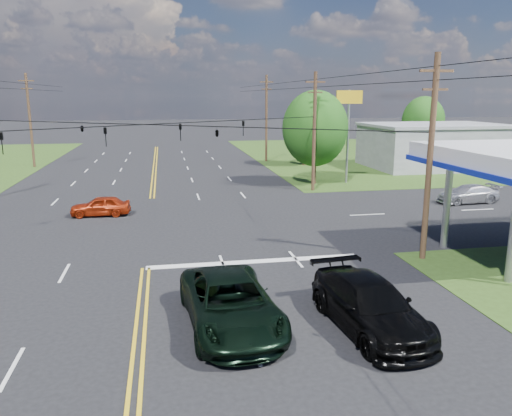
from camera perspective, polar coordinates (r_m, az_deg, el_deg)
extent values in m
plane|color=black|center=(30.90, -12.06, -1.87)|extent=(280.00, 280.00, 0.00)
cube|color=#2A4415|center=(71.06, 18.23, 5.89)|extent=(46.00, 48.00, 0.03)
cube|color=silver|center=(23.55, -0.18, -6.18)|extent=(10.00, 0.50, 0.02)
cube|color=slate|center=(57.99, 19.67, 6.59)|extent=(14.00, 10.00, 4.40)
cylinder|color=#A5A5AA|center=(26.96, 21.01, 0.51)|extent=(0.36, 0.36, 4.65)
cylinder|color=#3B2919|center=(24.29, 19.25, 5.21)|extent=(0.28, 0.28, 9.50)
cube|color=#3B2919|center=(24.15, 19.95, 14.53)|extent=(1.60, 0.12, 0.12)
cube|color=#3B2919|center=(24.13, 19.80, 12.64)|extent=(1.20, 0.10, 0.10)
cylinder|color=#3B2919|center=(40.84, 6.66, 8.57)|extent=(0.28, 0.28, 9.50)
cube|color=#3B2919|center=(40.75, 6.81, 14.12)|extent=(1.60, 0.12, 0.12)
cube|color=#3B2919|center=(40.74, 6.78, 12.99)|extent=(1.20, 0.10, 0.10)
cylinder|color=#3B2919|center=(59.65, -24.41, 9.05)|extent=(0.28, 0.28, 10.00)
cube|color=#3B2919|center=(59.62, -24.79, 13.07)|extent=(1.60, 0.12, 0.12)
cube|color=#3B2919|center=(59.60, -24.72, 12.31)|extent=(1.20, 0.10, 0.10)
cylinder|color=#3B2919|center=(59.22, 1.19, 10.14)|extent=(0.28, 0.28, 10.00)
cube|color=#3B2919|center=(59.18, 1.21, 14.21)|extent=(1.60, 0.12, 0.12)
cube|color=#3B2919|center=(59.16, 1.21, 13.43)|extent=(1.20, 0.10, 0.10)
imported|color=black|center=(26.60, -27.05, 6.59)|extent=(0.17, 0.21, 1.05)
imported|color=black|center=(28.74, -16.81, 7.78)|extent=(0.17, 0.21, 1.05)
imported|color=black|center=(31.46, -8.63, 8.55)|extent=(0.17, 0.21, 1.05)
imported|color=black|center=(34.93, -1.47, 9.08)|extent=(0.17, 0.21, 1.05)
imported|color=black|center=(33.05, -19.26, 8.66)|extent=(1.24, 0.26, 0.50)
imported|color=black|center=(27.45, -4.49, 8.64)|extent=(1.24, 0.26, 0.50)
cylinder|color=black|center=(30.43, 13.16, 14.78)|extent=(0.04, 100.00, 0.04)
cylinder|color=black|center=(30.41, 13.10, 13.65)|extent=(0.04, 100.00, 0.04)
cylinder|color=#3B2919|center=(44.30, 6.66, 4.85)|extent=(0.36, 0.36, 3.30)
ellipsoid|color=#134814|center=(43.98, 6.77, 9.02)|extent=(5.70, 5.70, 6.60)
cylinder|color=#3B2919|center=(56.45, 5.51, 6.33)|extent=(0.36, 0.36, 2.86)
ellipsoid|color=#134814|center=(56.21, 5.57, 9.16)|extent=(4.94, 4.94, 5.72)
cylinder|color=#3B2919|center=(68.68, 18.38, 6.96)|extent=(0.36, 0.36, 3.08)
ellipsoid|color=#134814|center=(68.48, 18.56, 9.47)|extent=(5.32, 5.32, 6.16)
imported|color=black|center=(16.98, -2.94, -10.79)|extent=(3.26, 6.33, 1.71)
imported|color=black|center=(17.27, 12.85, -10.75)|extent=(2.90, 5.97, 1.67)
imported|color=#97230A|center=(33.89, -17.35, 0.23)|extent=(3.82, 1.61, 1.29)
imported|color=#B2B2B7|center=(39.41, 23.06, 1.49)|extent=(4.62, 2.06, 1.32)
cylinder|color=#A5A5AA|center=(44.99, 10.44, 7.94)|extent=(0.20, 0.20, 8.13)
cube|color=gold|center=(44.85, 10.62, 12.36)|extent=(2.25, 0.61, 1.12)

